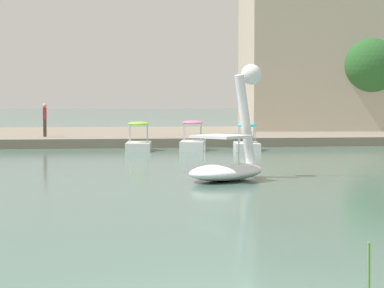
% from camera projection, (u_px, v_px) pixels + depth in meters
% --- Properties ---
extents(shore_bank_far, '(129.12, 18.56, 0.48)m').
position_uv_depth(shore_bank_far, '(128.00, 135.00, 43.77)').
color(shore_bank_far, slate).
rests_on(shore_bank_far, ground_plane).
extents(swan_boat, '(3.15, 3.02, 3.48)m').
position_uv_depth(swan_boat, '(230.00, 155.00, 20.04)').
color(swan_boat, white).
rests_on(swan_boat, ground_plane).
extents(pedal_boat_cyan, '(1.43, 2.36, 1.33)m').
position_uv_depth(pedal_boat_cyan, '(247.00, 143.00, 32.95)').
color(pedal_boat_cyan, white).
rests_on(pedal_boat_cyan, ground_plane).
extents(pedal_boat_pink, '(1.51, 2.39, 1.46)m').
position_uv_depth(pedal_boat_pink, '(193.00, 142.00, 32.76)').
color(pedal_boat_pink, white).
rests_on(pedal_boat_pink, ground_plane).
extents(pedal_boat_lime, '(1.38, 2.38, 1.41)m').
position_uv_depth(pedal_boat_lime, '(139.00, 142.00, 32.61)').
color(pedal_boat_lime, white).
rests_on(pedal_boat_lime, ground_plane).
extents(tree_broadleaf_left, '(5.65, 5.04, 6.52)m').
position_uv_depth(tree_broadleaf_left, '(370.00, 66.00, 44.88)').
color(tree_broadleaf_left, brown).
rests_on(tree_broadleaf_left, shore_bank_far).
extents(person_on_path, '(0.23, 0.23, 1.81)m').
position_uv_depth(person_on_path, '(45.00, 119.00, 36.75)').
color(person_on_path, '#47382D').
rests_on(person_on_path, shore_bank_far).
extents(apartment_block, '(14.97, 11.88, 12.91)m').
position_uv_depth(apartment_block, '(342.00, 39.00, 48.78)').
color(apartment_block, '#B2A893').
rests_on(apartment_block, shore_bank_far).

